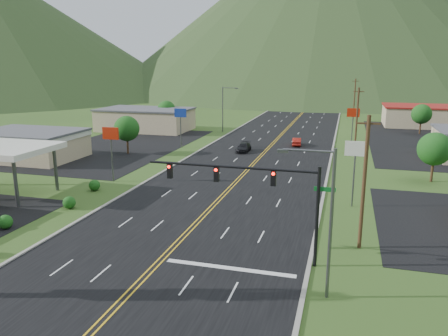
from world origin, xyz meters
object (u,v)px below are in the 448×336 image
(streetlight_west, at_px, (224,106))
(car_red_far, at_px, (297,142))
(streetlight_east, at_px, (326,214))
(gas_canopy, at_px, (2,150))
(traffic_signal, at_px, (258,187))
(car_dark_mid, at_px, (244,148))

(streetlight_west, xyz_separation_m, car_red_far, (15.85, -11.31, -4.51))
(streetlight_east, height_order, streetlight_west, same)
(streetlight_east, xyz_separation_m, gas_canopy, (-33.18, 12.00, -0.31))
(traffic_signal, xyz_separation_m, streetlight_west, (-18.16, 56.00, -0.15))
(traffic_signal, bearing_deg, streetlight_west, 107.97)
(gas_canopy, xyz_separation_m, car_red_far, (26.17, 36.69, -4.20))
(gas_canopy, relative_size, car_dark_mid, 2.24)
(streetlight_east, bearing_deg, streetlight_west, 110.86)
(traffic_signal, distance_m, streetlight_west, 58.88)
(car_dark_mid, relative_size, car_red_far, 1.10)
(gas_canopy, height_order, car_dark_mid, gas_canopy)
(streetlight_east, distance_m, car_red_far, 49.40)
(traffic_signal, xyz_separation_m, streetlight_east, (4.70, -4.00, -0.15))
(gas_canopy, bearing_deg, streetlight_east, -19.88)
(streetlight_west, height_order, car_red_far, streetlight_west)
(streetlight_east, bearing_deg, gas_canopy, 160.12)
(traffic_signal, xyz_separation_m, car_dark_mid, (-9.72, 37.23, -4.68))
(streetlight_east, distance_m, car_dark_mid, 43.91)
(traffic_signal, relative_size, car_red_far, 3.23)
(traffic_signal, bearing_deg, car_red_far, 92.97)
(gas_canopy, bearing_deg, streetlight_west, 77.87)
(car_red_far, bearing_deg, gas_canopy, 48.99)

